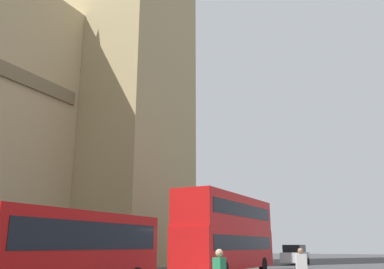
{
  "coord_description": "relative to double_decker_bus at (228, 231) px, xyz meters",
  "views": [
    {
      "loc": [
        -16.59,
        -8.57,
        1.78
      ],
      "look_at": [
        5.13,
        2.88,
        8.5
      ],
      "focal_mm": 38.03,
      "sensor_mm": 36.0,
      "label": 1
    }
  ],
  "objects": [
    {
      "name": "sedan_lead",
      "position": [
        15.93,
        -0.29,
        -1.8
      ],
      "size": [
        4.4,
        1.86,
        1.85
      ],
      "color": "#B7B7BC",
      "rests_on": "ground_plane"
    },
    {
      "name": "pedestrian_by_kerb",
      "position": [
        -8.18,
        -6.56,
        -1.8
      ],
      "size": [
        0.39,
        0.46,
        1.69
      ],
      "color": "#333333",
      "rests_on": "ground_plane"
    },
    {
      "name": "double_decker_bus",
      "position": [
        0.0,
        0.0,
        0.0
      ],
      "size": [
        10.9,
        2.54,
        4.9
      ],
      "color": "red",
      "rests_on": "ground_plane"
    }
  ]
}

